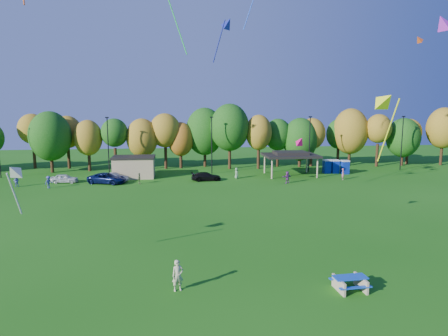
{
  "coord_description": "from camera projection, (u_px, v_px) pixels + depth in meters",
  "views": [
    {
      "loc": [
        -3.37,
        -22.79,
        10.84
      ],
      "look_at": [
        -0.01,
        6.0,
        6.28
      ],
      "focal_mm": 32.0,
      "sensor_mm": 36.0,
      "label": 1
    }
  ],
  "objects": [
    {
      "name": "lamp_posts",
      "position": [
        212.0,
        143.0,
        63.14
      ],
      "size": [
        64.5,
        0.25,
        9.09
      ],
      "color": "black",
      "rests_on": "ground"
    },
    {
      "name": "porta_potties",
      "position": [
        336.0,
        167.0,
        64.07
      ],
      "size": [
        3.75,
        2.18,
        2.18
      ],
      "color": "#0B2594",
      "rests_on": "ground"
    },
    {
      "name": "kite_10",
      "position": [
        227.0,
        24.0,
        37.95
      ],
      "size": [
        2.44,
        2.27,
        4.46
      ],
      "color": "navy"
    },
    {
      "name": "tree_line",
      "position": [
        191.0,
        134.0,
        68.05
      ],
      "size": [
        93.57,
        10.55,
        11.15
      ],
      "color": "black",
      "rests_on": "ground"
    },
    {
      "name": "far_person_1",
      "position": [
        343.0,
        174.0,
        58.67
      ],
      "size": [
        0.6,
        0.72,
        1.69
      ],
      "primitive_type": "imported",
      "rotation": [
        0.0,
        0.0,
        1.19
      ],
      "color": "#C85E7F",
      "rests_on": "ground"
    },
    {
      "name": "far_person_0",
      "position": [
        287.0,
        177.0,
        55.94
      ],
      "size": [
        1.65,
        1.12,
        1.71
      ],
      "primitive_type": "imported",
      "rotation": [
        0.0,
        0.0,
        3.58
      ],
      "color": "#853A8D",
      "rests_on": "ground"
    },
    {
      "name": "car_a",
      "position": [
        64.0,
        178.0,
        56.28
      ],
      "size": [
        3.74,
        1.63,
        1.26
      ],
      "primitive_type": "imported",
      "rotation": [
        0.0,
        0.0,
        1.53
      ],
      "color": "white",
      "rests_on": "ground"
    },
    {
      "name": "far_person_3",
      "position": [
        16.0,
        181.0,
        53.55
      ],
      "size": [
        0.75,
        0.59,
        1.53
      ],
      "primitive_type": "imported",
      "rotation": [
        0.0,
        0.0,
        3.13
      ],
      "color": "#4D55AA",
      "rests_on": "ground"
    },
    {
      "name": "kite_12",
      "position": [
        14.0,
        171.0,
        25.53
      ],
      "size": [
        1.4,
        2.23,
        3.48
      ],
      "color": "#B2B2B2"
    },
    {
      "name": "kite_flyer",
      "position": [
        178.0,
        275.0,
        23.46
      ],
      "size": [
        0.79,
        0.63,
        1.87
      ],
      "primitive_type": "imported",
      "rotation": [
        0.0,
        0.0,
        0.31
      ],
      "color": "#C5BF93",
      "rests_on": "ground"
    },
    {
      "name": "pavilion",
      "position": [
        290.0,
        155.0,
        61.83
      ],
      "size": [
        8.2,
        6.2,
        3.77
      ],
      "color": "tan",
      "rests_on": "ground"
    },
    {
      "name": "kite_0",
      "position": [
        300.0,
        141.0,
        32.1
      ],
      "size": [
        1.19,
        1.31,
        1.04
      ],
      "color": "#DE0C68"
    },
    {
      "name": "utility_building",
      "position": [
        134.0,
        167.0,
        60.31
      ],
      "size": [
        6.3,
        4.3,
        3.25
      ],
      "color": "tan",
      "rests_on": "ground"
    },
    {
      "name": "far_person_4",
      "position": [
        236.0,
        173.0,
        59.54
      ],
      "size": [
        0.71,
        0.9,
        1.63
      ],
      "primitive_type": "imported",
      "rotation": [
        0.0,
        0.0,
        1.84
      ],
      "color": "#6E9566",
      "rests_on": "ground"
    },
    {
      "name": "kite_5",
      "position": [
        444.0,
        23.0,
        38.23
      ],
      "size": [
        4.96,
        2.09,
        8.45
      ],
      "color": "#CC2AE0"
    },
    {
      "name": "car_d",
      "position": [
        206.0,
        176.0,
        57.91
      ],
      "size": [
        4.41,
        2.07,
        1.24
      ],
      "primitive_type": "imported",
      "rotation": [
        0.0,
        0.0,
        1.65
      ],
      "color": "black",
      "rests_on": "ground"
    },
    {
      "name": "far_person_2",
      "position": [
        49.0,
        182.0,
        52.6
      ],
      "size": [
        1.15,
        1.18,
        1.62
      ],
      "primitive_type": "imported",
      "rotation": [
        0.0,
        0.0,
        0.83
      ],
      "color": "#484AA0",
      "rests_on": "ground"
    },
    {
      "name": "kite_2",
      "position": [
        419.0,
        39.0,
        47.72
      ],
      "size": [
        1.34,
        1.06,
        1.23
      ],
      "color": "#C74717"
    },
    {
      "name": "ground",
      "position": [
        235.0,
        284.0,
        24.43
      ],
      "size": [
        160.0,
        160.0,
        0.0
      ],
      "primitive_type": "plane",
      "color": "#19600F",
      "rests_on": "ground"
    },
    {
      "name": "kite_1",
      "position": [
        386.0,
        101.0,
        30.37
      ],
      "size": [
        2.03,
        3.5,
        5.64
      ],
      "color": "#F2FF1A"
    },
    {
      "name": "car_b",
      "position": [
        114.0,
        177.0,
        57.03
      ],
      "size": [
        4.09,
        2.33,
        1.27
      ],
      "primitive_type": "imported",
      "rotation": [
        0.0,
        0.0,
        1.3
      ],
      "color": "#9F9FA4",
      "rests_on": "ground"
    },
    {
      "name": "car_c",
      "position": [
        107.0,
        178.0,
        55.81
      ],
      "size": [
        5.81,
        4.04,
        1.47
      ],
      "primitive_type": "imported",
      "rotation": [
        0.0,
        0.0,
        1.24
      ],
      "color": "#0C174C",
      "rests_on": "ground"
    },
    {
      "name": "far_person_5",
      "position": [
        139.0,
        179.0,
        55.46
      ],
      "size": [
        0.52,
        0.95,
        1.54
      ],
      "primitive_type": "imported",
      "rotation": [
        0.0,
        0.0,
        1.74
      ],
      "color": "#5F6C42",
      "rests_on": "ground"
    },
    {
      "name": "picnic_table",
      "position": [
        350.0,
        282.0,
        23.56
      ],
      "size": [
        2.07,
        1.75,
        0.85
      ],
      "rotation": [
        0.0,
        0.0,
        0.06
      ],
      "color": "tan",
      "rests_on": "ground"
    }
  ]
}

